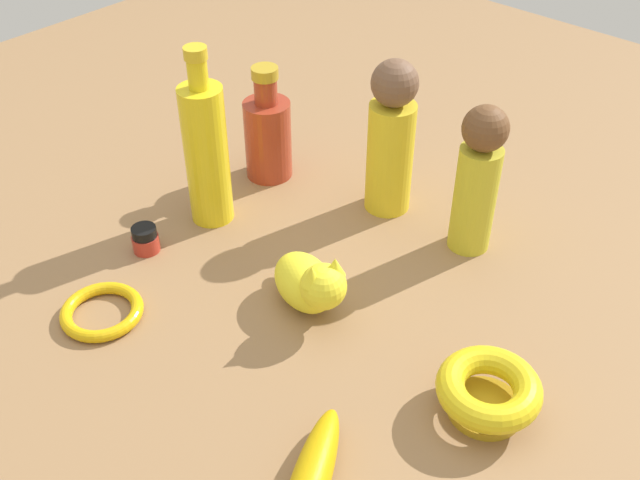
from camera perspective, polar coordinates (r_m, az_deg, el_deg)
ground at (r=0.96m, az=0.00°, el=-3.76°), size 2.00×2.00×0.00m
bottle_short at (r=1.14m, az=-3.99°, el=8.04°), size 0.07×0.07×0.18m
cat_figurine at (r=0.91m, az=-0.66°, el=-3.32°), size 0.13×0.09×0.10m
person_figure_adult at (r=0.99m, az=11.89°, el=4.57°), size 0.07×0.07×0.21m
person_figure_child at (r=1.05m, az=5.42°, el=7.69°), size 0.08×0.08×0.23m
nail_polish_jar at (r=1.04m, az=-13.13°, el=0.06°), size 0.04×0.04×0.04m
bowl at (r=0.82m, az=12.66°, el=-11.14°), size 0.11×0.11×0.05m
bottle_tall at (r=1.03m, az=-8.64°, el=6.66°), size 0.06×0.06×0.26m
bangle at (r=0.96m, az=-16.23°, el=-5.23°), size 0.10×0.10×0.02m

